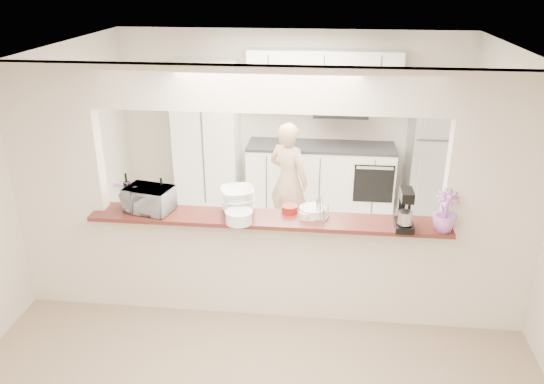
# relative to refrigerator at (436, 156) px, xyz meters

# --- Properties ---
(floor) EXTENTS (6.00, 6.00, 0.00)m
(floor) POSITION_rel_refrigerator_xyz_m (-2.05, -2.65, -0.85)
(floor) COLOR tan
(floor) RESTS_ON ground
(tile_overlay) EXTENTS (5.00, 2.90, 0.01)m
(tile_overlay) POSITION_rel_refrigerator_xyz_m (-2.05, -1.10, -0.84)
(tile_overlay) COLOR beige
(tile_overlay) RESTS_ON floor
(partition) EXTENTS (5.00, 0.15, 2.50)m
(partition) POSITION_rel_refrigerator_xyz_m (-2.05, -2.65, 0.63)
(partition) COLOR silver
(partition) RESTS_ON floor
(bar_counter) EXTENTS (3.40, 0.38, 1.09)m
(bar_counter) POSITION_rel_refrigerator_xyz_m (-2.05, -2.65, -0.27)
(bar_counter) COLOR silver
(bar_counter) RESTS_ON floor
(kitchen_cabinets) EXTENTS (3.15, 0.62, 2.25)m
(kitchen_cabinets) POSITION_rel_refrigerator_xyz_m (-2.24, 0.07, 0.12)
(kitchen_cabinets) COLOR white
(kitchen_cabinets) RESTS_ON floor
(refrigerator) EXTENTS (0.75, 0.70, 1.70)m
(refrigerator) POSITION_rel_refrigerator_xyz_m (0.00, 0.00, 0.00)
(refrigerator) COLOR #A4A4A9
(refrigerator) RESTS_ON floor
(flower_left) EXTENTS (0.36, 0.33, 0.32)m
(flower_left) POSITION_rel_refrigerator_xyz_m (-3.43, -2.60, 0.40)
(flower_left) COLOR #CE6DBC
(flower_left) RESTS_ON bar_counter
(wine_bottle_a) EXTENTS (0.06, 0.06, 0.31)m
(wine_bottle_a) POSITION_rel_refrigerator_xyz_m (-3.10, -2.58, 0.36)
(wine_bottle_a) COLOR black
(wine_bottle_a) RESTS_ON bar_counter
(wine_bottle_b) EXTENTS (0.07, 0.07, 0.34)m
(wine_bottle_b) POSITION_rel_refrigerator_xyz_m (-3.45, -2.58, 0.37)
(wine_bottle_b) COLOR black
(wine_bottle_b) RESTS_ON bar_counter
(toaster_oven) EXTENTS (0.49, 0.39, 0.24)m
(toaster_oven) POSITION_rel_refrigerator_xyz_m (-3.20, -2.68, 0.36)
(toaster_oven) COLOR #A7A7AC
(toaster_oven) RESTS_ON bar_counter
(serving_bowls) EXTENTS (0.41, 0.41, 0.24)m
(serving_bowls) POSITION_rel_refrigerator_xyz_m (-2.35, -2.60, 0.36)
(serving_bowls) COLOR white
(serving_bowls) RESTS_ON bar_counter
(plate_stack_a) EXTENTS (0.25, 0.25, 0.12)m
(plate_stack_a) POSITION_rel_refrigerator_xyz_m (-2.30, -2.84, 0.30)
(plate_stack_a) COLOR white
(plate_stack_a) RESTS_ON bar_counter
(plate_stack_b) EXTENTS (0.25, 0.25, 0.09)m
(plate_stack_b) POSITION_rel_refrigerator_xyz_m (-1.63, -2.62, 0.28)
(plate_stack_b) COLOR white
(plate_stack_b) RESTS_ON bar_counter
(red_bowl) EXTENTS (0.15, 0.15, 0.07)m
(red_bowl) POSITION_rel_refrigerator_xyz_m (-1.85, -2.57, 0.28)
(red_bowl) COLOR maroon
(red_bowl) RESTS_ON bar_counter
(tan_bowl) EXTENTS (0.14, 0.14, 0.06)m
(tan_bowl) POSITION_rel_refrigerator_xyz_m (-1.68, -2.68, 0.27)
(tan_bowl) COLOR beige
(tan_bowl) RESTS_ON bar_counter
(utensil_caddy) EXTENTS (0.26, 0.20, 0.22)m
(utensil_caddy) POSITION_rel_refrigerator_xyz_m (-1.60, -2.66, 0.33)
(utensil_caddy) COLOR silver
(utensil_caddy) RESTS_ON bar_counter
(stand_mixer) EXTENTS (0.16, 0.26, 0.38)m
(stand_mixer) POSITION_rel_refrigerator_xyz_m (-0.80, -2.79, 0.41)
(stand_mixer) COLOR black
(stand_mixer) RESTS_ON bar_counter
(flower_right) EXTENTS (0.24, 0.24, 0.38)m
(flower_right) POSITION_rel_refrigerator_xyz_m (-0.45, -2.80, 0.43)
(flower_right) COLOR #D372D4
(flower_right) RESTS_ON bar_counter
(person) EXTENTS (0.66, 0.59, 1.52)m
(person) POSITION_rel_refrigerator_xyz_m (-1.99, -0.92, -0.09)
(person) COLOR tan
(person) RESTS_ON floor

